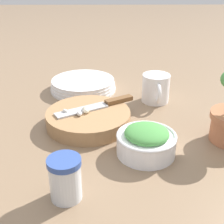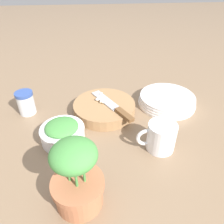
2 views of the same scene
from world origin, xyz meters
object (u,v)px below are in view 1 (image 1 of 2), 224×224
coffee_mug (156,88)px  chef_knife (100,105)px  herb_bowl (146,141)px  garlic_cloves (81,111)px  plate_stack (83,85)px  spice_jar (65,178)px  cutting_board (88,118)px

coffee_mug → chef_knife: bearing=-54.8°
herb_bowl → garlic_cloves: bearing=-129.8°
herb_bowl → coffee_mug: bearing=168.2°
plate_stack → chef_knife: bearing=16.4°
garlic_cloves → spice_jar: bearing=-1.7°
plate_stack → herb_bowl: bearing=24.1°
chef_knife → plate_stack: 0.23m
garlic_cloves → coffee_mug: (-0.17, 0.23, -0.00)m
cutting_board → spice_jar: spice_jar is taller
cutting_board → herb_bowl: size_ratio=1.64×
spice_jar → coffee_mug: same height
garlic_cloves → herb_bowl: bearing=50.2°
cutting_board → garlic_cloves: (0.01, -0.02, 0.03)m
cutting_board → garlic_cloves: 0.03m
garlic_cloves → coffee_mug: coffee_mug is taller
cutting_board → chef_knife: bearing=137.0°
garlic_cloves → herb_bowl: (0.14, 0.16, -0.01)m
herb_bowl → spice_jar: 0.23m
cutting_board → spice_jar: bearing=-5.1°
spice_jar → plate_stack: bearing=-179.2°
chef_knife → cutting_board: bearing=107.6°
spice_jar → plate_stack: size_ratio=0.39×
herb_bowl → plate_stack: herb_bowl is taller
spice_jar → herb_bowl: bearing=131.2°
herb_bowl → spice_jar: (0.15, -0.17, 0.01)m
plate_stack → cutting_board: bearing=7.4°
coffee_mug → cutting_board: bearing=-52.7°
spice_jar → cutting_board: bearing=174.9°
chef_knife → herb_bowl: herb_bowl is taller
herb_bowl → spice_jar: bearing=-48.8°
chef_knife → plate_stack: bearing=-13.1°
coffee_mug → plate_stack: coffee_mug is taller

